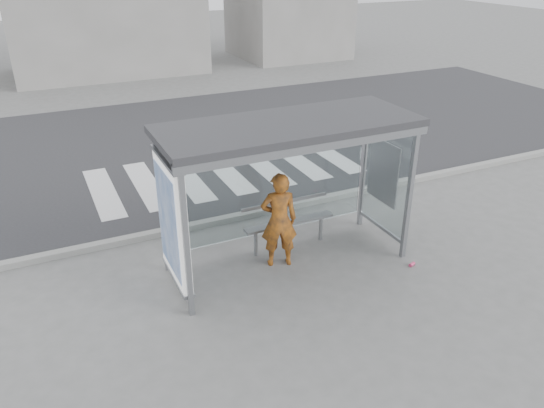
% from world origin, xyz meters
% --- Properties ---
extents(ground, '(80.00, 80.00, 0.00)m').
position_xyz_m(ground, '(0.00, 0.00, 0.00)').
color(ground, '#5F605D').
rests_on(ground, ground).
extents(road, '(30.00, 10.00, 0.01)m').
position_xyz_m(road, '(0.00, 7.00, 0.00)').
color(road, '#2A2A2C').
rests_on(road, ground).
extents(curb, '(30.00, 0.18, 0.12)m').
position_xyz_m(curb, '(0.00, 1.95, 0.06)').
color(curb, gray).
rests_on(curb, ground).
extents(crosswalk, '(6.55, 3.00, 0.00)m').
position_xyz_m(crosswalk, '(0.50, 4.50, 0.00)').
color(crosswalk, silver).
rests_on(crosswalk, ground).
extents(bus_shelter, '(4.25, 1.65, 2.62)m').
position_xyz_m(bus_shelter, '(-0.37, 0.06, 1.98)').
color(bus_shelter, gray).
rests_on(bus_shelter, ground).
extents(building_center, '(8.00, 5.00, 5.00)m').
position_xyz_m(building_center, '(0.00, 18.00, 2.50)').
color(building_center, gray).
rests_on(building_center, ground).
extents(person, '(0.73, 0.58, 1.75)m').
position_xyz_m(person, '(-0.15, 0.05, 0.87)').
color(person, '#CD4513').
rests_on(person, ground).
extents(bench, '(1.74, 0.32, 0.90)m').
position_xyz_m(bench, '(0.27, 0.50, 0.54)').
color(bench, slate).
rests_on(bench, ground).
extents(soda_can, '(0.13, 0.10, 0.07)m').
position_xyz_m(soda_can, '(1.96, -1.04, 0.03)').
color(soda_can, '#F2477B').
rests_on(soda_can, ground).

